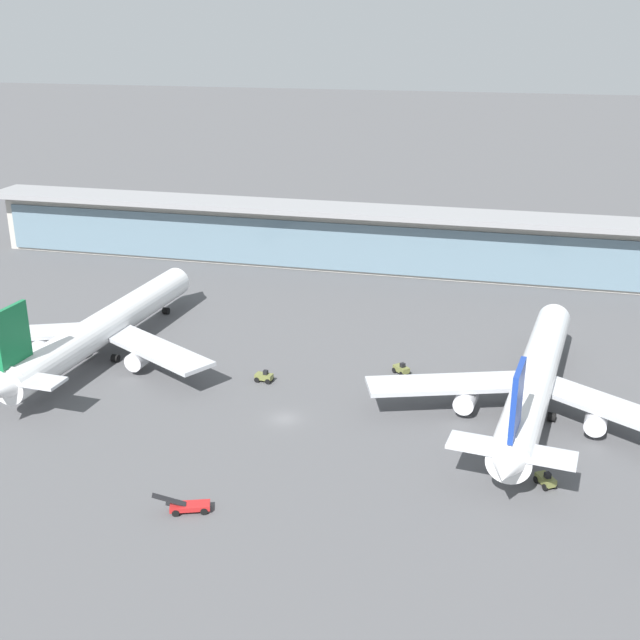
{
  "coord_description": "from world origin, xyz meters",
  "views": [
    {
      "loc": [
        30.92,
        -101.65,
        55.59
      ],
      "look_at": [
        0.0,
        21.8,
        7.81
      ],
      "focal_mm": 44.78,
      "sensor_mm": 36.0,
      "label": 1
    }
  ],
  "objects_px": {
    "airliner_left_stand": "(102,328)",
    "service_truck_mid_apron_olive": "(546,480)",
    "service_truck_near_nose_olive": "(401,369)",
    "service_truck_on_taxiway_olive": "(264,377)",
    "airliner_centre_stand": "(534,381)",
    "service_truck_under_wing_red": "(188,506)"
  },
  "relations": [
    {
      "from": "service_truck_near_nose_olive",
      "to": "service_truck_mid_apron_olive",
      "type": "bearing_deg",
      "value": -52.27
    },
    {
      "from": "airliner_centre_stand",
      "to": "service_truck_near_nose_olive",
      "type": "bearing_deg",
      "value": 156.14
    },
    {
      "from": "service_truck_near_nose_olive",
      "to": "service_truck_mid_apron_olive",
      "type": "xyz_separation_m",
      "value": [
        23.02,
        -29.75,
        0.0
      ]
    },
    {
      "from": "airliner_left_stand",
      "to": "service_truck_mid_apron_olive",
      "type": "xyz_separation_m",
      "value": [
        75.05,
        -24.48,
        -4.48
      ]
    },
    {
      "from": "service_truck_near_nose_olive",
      "to": "service_truck_on_taxiway_olive",
      "type": "bearing_deg",
      "value": -158.31
    },
    {
      "from": "service_truck_near_nose_olive",
      "to": "service_truck_mid_apron_olive",
      "type": "height_order",
      "value": "same"
    },
    {
      "from": "airliner_centre_stand",
      "to": "service_truck_mid_apron_olive",
      "type": "distance_m",
      "value": 20.91
    },
    {
      "from": "airliner_centre_stand",
      "to": "service_truck_on_taxiway_olive",
      "type": "distance_m",
      "value": 42.93
    },
    {
      "from": "airliner_left_stand",
      "to": "service_truck_on_taxiway_olive",
      "type": "distance_m",
      "value": 31.1
    },
    {
      "from": "service_truck_under_wing_red",
      "to": "service_truck_mid_apron_olive",
      "type": "relative_size",
      "value": 2.06
    },
    {
      "from": "airliner_left_stand",
      "to": "service_truck_on_taxiway_olive",
      "type": "bearing_deg",
      "value": -6.06
    },
    {
      "from": "service_truck_mid_apron_olive",
      "to": "service_truck_on_taxiway_olive",
      "type": "distance_m",
      "value": 49.25
    },
    {
      "from": "service_truck_near_nose_olive",
      "to": "service_truck_under_wing_red",
      "type": "height_order",
      "value": "service_truck_under_wing_red"
    },
    {
      "from": "airliner_centre_stand",
      "to": "service_truck_mid_apron_olive",
      "type": "relative_size",
      "value": 19.19
    },
    {
      "from": "service_truck_mid_apron_olive",
      "to": "service_truck_on_taxiway_olive",
      "type": "height_order",
      "value": "same"
    },
    {
      "from": "airliner_centre_stand",
      "to": "service_truck_near_nose_olive",
      "type": "relative_size",
      "value": 19.62
    },
    {
      "from": "service_truck_near_nose_olive",
      "to": "service_truck_under_wing_red",
      "type": "xyz_separation_m",
      "value": [
        -18.92,
        -46.21,
        -0.07
      ]
    },
    {
      "from": "airliner_centre_stand",
      "to": "service_truck_under_wing_red",
      "type": "xyz_separation_m",
      "value": [
        -40.18,
        -36.81,
        -4.54
      ]
    },
    {
      "from": "airliner_left_stand",
      "to": "service_truck_near_nose_olive",
      "type": "bearing_deg",
      "value": 5.79
    },
    {
      "from": "airliner_left_stand",
      "to": "service_truck_mid_apron_olive",
      "type": "height_order",
      "value": "airliner_left_stand"
    },
    {
      "from": "service_truck_near_nose_olive",
      "to": "service_truck_on_taxiway_olive",
      "type": "distance_m",
      "value": 23.05
    },
    {
      "from": "service_truck_mid_apron_olive",
      "to": "airliner_left_stand",
      "type": "bearing_deg",
      "value": 161.93
    }
  ]
}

